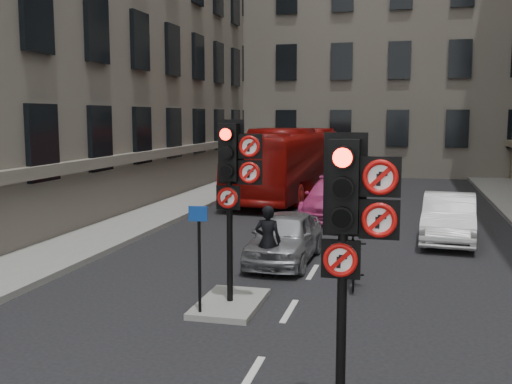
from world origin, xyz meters
The scene contains 12 objects.
pavement_left centered at (-7.20, 12.00, 0.08)m, with size 3.00×50.00×0.16m, color gray.
centre_island centered at (-1.20, 5.00, 0.06)m, with size 1.20×2.00×0.12m, color gray.
building_far centered at (0.00, 38.00, 10.00)m, with size 30.00×14.00×20.00m, color #6E665D.
signal_near centered at (1.49, 0.99, 2.58)m, with size 0.91×0.40×3.58m.
signal_far centered at (-1.11, 4.99, 2.70)m, with size 0.91×0.40×3.58m.
car_silver centered at (-0.86, 8.87, 0.65)m, with size 1.54×3.82×1.30m, color #93959A.
car_white centered at (3.43, 12.62, 0.71)m, with size 1.50×4.30×1.42m, color silver.
car_pink centered at (-0.50, 16.06, 0.69)m, with size 1.92×4.72×1.37m, color #CD3C82.
bus_red centered at (-3.12, 21.10, 1.60)m, with size 2.68×11.47×3.19m, color maroon.
motorcycle centered at (1.03, 7.13, 0.56)m, with size 0.52×1.85×1.11m, color black.
motorcyclist centered at (-0.97, 7.35, 0.85)m, with size 0.62×0.41×1.70m, color black.
info_sign centered at (-1.55, 4.18, 1.42)m, with size 0.35×0.12×2.01m.
Camera 1 is at (2.09, -6.04, 3.78)m, focal length 42.00 mm.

